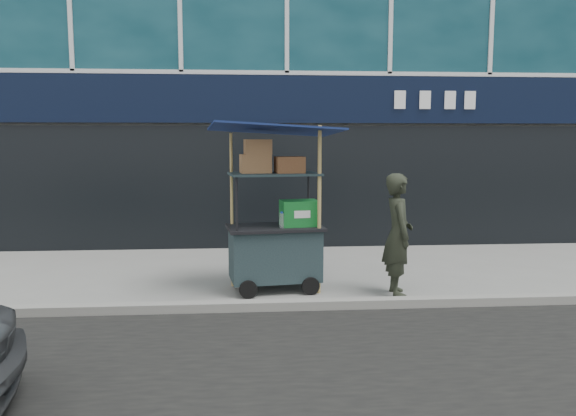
{
  "coord_description": "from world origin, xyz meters",
  "views": [
    {
      "loc": [
        -0.82,
        -7.06,
        2.16
      ],
      "look_at": [
        -0.18,
        1.2,
        1.12
      ],
      "focal_mm": 35.0,
      "sensor_mm": 36.0,
      "label": 1
    }
  ],
  "objects": [
    {
      "name": "curb",
      "position": [
        0.0,
        -0.2,
        0.06
      ],
      "size": [
        80.0,
        0.18,
        0.12
      ],
      "primitive_type": "cube",
      "color": "gray",
      "rests_on": "ground"
    },
    {
      "name": "ground",
      "position": [
        0.0,
        0.0,
        0.0
      ],
      "size": [
        80.0,
        80.0,
        0.0
      ],
      "primitive_type": "plane",
      "color": "slate",
      "rests_on": "ground"
    },
    {
      "name": "vendor_man",
      "position": [
        1.27,
        0.39,
        0.84
      ],
      "size": [
        0.43,
        0.63,
        1.69
      ],
      "primitive_type": "imported",
      "rotation": [
        0.0,
        0.0,
        1.53
      ],
      "color": "#24281D",
      "rests_on": "ground"
    },
    {
      "name": "vendor_cart",
      "position": [
        -0.39,
        0.78,
        0.84
      ],
      "size": [
        1.91,
        1.46,
        2.38
      ],
      "rotation": [
        0.0,
        0.0,
        0.13
      ],
      "color": "#19262A",
      "rests_on": "ground"
    }
  ]
}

